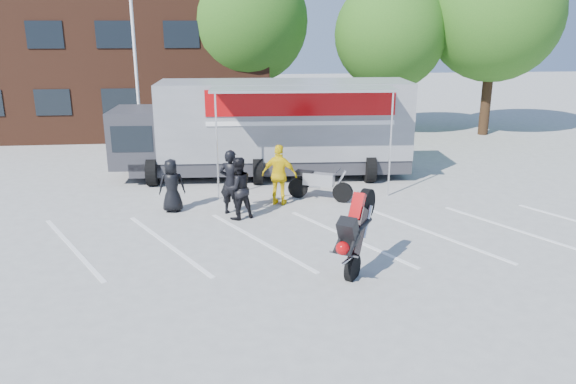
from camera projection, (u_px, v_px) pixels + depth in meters
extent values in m
plane|color=#A8A8A3|center=(349.00, 252.00, 14.10)|extent=(100.00, 100.00, 0.00)
cube|color=white|center=(341.00, 237.00, 15.05)|extent=(18.09, 13.33, 0.01)
cube|color=#4C2718|center=(92.00, 63.00, 29.25)|extent=(18.00, 8.00, 7.00)
cylinder|color=white|center=(136.00, 63.00, 21.83)|extent=(0.12, 0.12, 8.00)
cylinder|color=#382314|center=(248.00, 102.00, 28.67)|extent=(0.50, 0.50, 3.24)
sphere|color=#205715|center=(246.00, 21.00, 27.51)|extent=(6.12, 6.12, 6.12)
cylinder|color=#382314|center=(386.00, 106.00, 28.44)|extent=(0.50, 0.50, 2.88)
sphere|color=#205715|center=(390.00, 34.00, 27.42)|extent=(5.44, 5.44, 5.44)
cylinder|color=#382314|center=(486.00, 101.00, 28.37)|extent=(0.50, 0.50, 3.42)
sphere|color=#205715|center=(495.00, 14.00, 27.15)|extent=(6.46, 6.46, 6.46)
imported|color=black|center=(172.00, 186.00, 16.91)|extent=(0.85, 0.61, 1.63)
imported|color=black|center=(231.00, 182.00, 16.64)|extent=(0.85, 0.72, 1.97)
imported|color=black|center=(238.00, 188.00, 16.25)|extent=(1.11, 1.01, 1.85)
imported|color=yellow|center=(280.00, 175.00, 17.52)|extent=(1.22, 0.84, 1.92)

